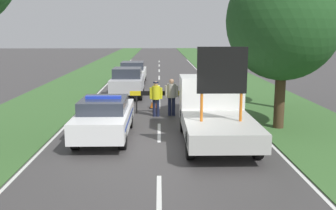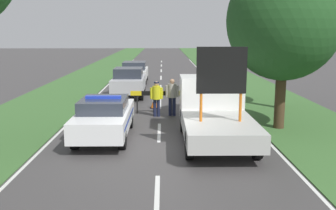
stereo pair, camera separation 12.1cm
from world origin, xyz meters
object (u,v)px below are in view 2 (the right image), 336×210
road_barrier (163,95)px  queued_car_van_white (135,72)px  traffic_cone_behind_barrier (207,107)px  traffic_cone_near_truck (188,103)px  queued_car_sedan_silver (129,82)px  roadside_tree_mid_left (285,7)px  police_officer (157,96)px  traffic_cone_lane_edge (231,109)px  traffic_cone_near_police (154,102)px  work_truck (214,110)px  police_car (105,117)px  traffic_cone_centre_front (125,109)px  pedestrian_civilian (172,94)px  roadside_tree_near_right (284,21)px

road_barrier → queued_car_van_white: (-2.16, 11.53, -0.07)m
road_barrier → traffic_cone_behind_barrier: road_barrier is taller
traffic_cone_behind_barrier → traffic_cone_near_truck: bearing=142.4°
queued_car_sedan_silver → roadside_tree_mid_left: size_ratio=0.57×
police_officer → traffic_cone_lane_edge: 3.49m
road_barrier → traffic_cone_near_police: road_barrier is taller
work_truck → traffic_cone_near_police: bearing=-69.3°
road_barrier → traffic_cone_lane_edge: road_barrier is taller
police_car → traffic_cone_near_police: police_car is taller
traffic_cone_centre_front → traffic_cone_near_truck: bearing=20.8°
pedestrian_civilian → traffic_cone_behind_barrier: pedestrian_civilian is taller
roadside_tree_mid_left → traffic_cone_near_truck: bearing=-177.3°
police_officer → roadside_tree_near_right: (4.93, -2.34, 3.28)m
queued_car_sedan_silver → work_truck: bearing=112.2°
road_barrier → traffic_cone_near_truck: bearing=30.8°
police_officer → traffic_cone_centre_front: size_ratio=3.31×
traffic_cone_near_truck → traffic_cone_behind_barrier: 1.14m
roadside_tree_near_right → queued_car_van_white: bearing=115.0°
pedestrian_civilian → roadside_tree_mid_left: roadside_tree_mid_left is taller
road_barrier → traffic_cone_lane_edge: 3.24m
queued_car_sedan_silver → queued_car_van_white: size_ratio=0.87×
police_car → queued_car_sedan_silver: size_ratio=1.22×
traffic_cone_near_police → queued_car_van_white: queued_car_van_white is taller
traffic_cone_lane_edge → police_officer: bearing=179.8°
roadside_tree_mid_left → traffic_cone_centre_front: bearing=-169.9°
police_car → work_truck: 3.97m
traffic_cone_near_police → queued_car_van_white: (-1.71, 10.18, 0.52)m
pedestrian_civilian → traffic_cone_centre_front: (-2.22, 0.30, -0.76)m
pedestrian_civilian → queued_car_van_white: pedestrian_civilian is taller
work_truck → traffic_cone_near_police: work_truck is taller
traffic_cone_lane_edge → roadside_tree_mid_left: 5.78m
traffic_cone_near_police → roadside_tree_near_right: size_ratio=0.09×
traffic_cone_near_police → work_truck: bearing=-69.0°
traffic_cone_near_police → pedestrian_civilian: bearing=-64.9°
police_car → pedestrian_civilian: (2.55, 3.78, 0.22)m
queued_car_van_white → roadside_tree_mid_left: roadside_tree_mid_left is taller
road_barrier → pedestrian_civilian: pedestrian_civilian is taller
traffic_cone_near_police → roadside_tree_mid_left: bearing=-1.3°
traffic_cone_centre_front → traffic_cone_lane_edge: bearing=-5.8°
police_car → traffic_cone_lane_edge: size_ratio=7.45×
police_car → traffic_cone_behind_barrier: bearing=41.5°
road_barrier → traffic_cone_centre_front: bearing=177.6°
traffic_cone_behind_barrier → work_truck: bearing=-93.8°
police_officer → traffic_cone_lane_edge: (3.43, -0.01, -0.64)m
traffic_cone_near_police → traffic_cone_lane_edge: 4.10m
traffic_cone_lane_edge → queued_car_sedan_silver: (-5.16, 5.57, 0.57)m
roadside_tree_mid_left → police_car: bearing=-145.9°
work_truck → roadside_tree_mid_left: 8.09m
road_barrier → roadside_tree_mid_left: 7.30m
traffic_cone_behind_barrier → roadside_tree_mid_left: roadside_tree_mid_left is taller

